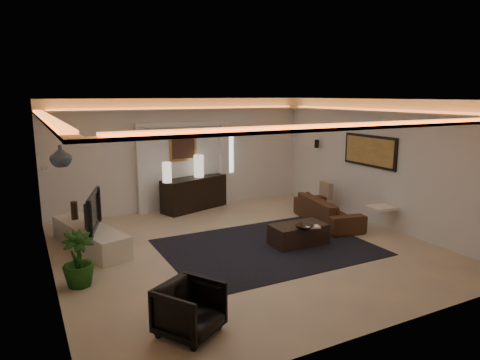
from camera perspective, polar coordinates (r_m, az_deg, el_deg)
name	(u,v)px	position (r m, az deg, el deg)	size (l,w,h in m)	color
floor	(245,248)	(8.65, 0.66, -8.97)	(7.00, 7.00, 0.00)	#D2B788
ceiling	(245,100)	(8.12, 0.70, 10.62)	(7.00, 7.00, 0.00)	white
wall_back	(183,154)	(11.43, -7.61, 3.42)	(7.00, 7.00, 0.00)	silver
wall_front	(380,224)	(5.51, 18.13, -5.55)	(7.00, 7.00, 0.00)	silver
wall_left	(47,195)	(7.33, -24.25, -1.87)	(7.00, 7.00, 0.00)	silver
wall_right	(380,163)	(10.35, 18.05, 2.15)	(7.00, 7.00, 0.00)	silver
cove_soffit	(245,115)	(8.12, 0.70, 8.65)	(7.00, 7.00, 0.04)	silver
daylight_slit	(229,155)	(11.94, -1.45, 3.36)	(0.25, 0.03, 1.00)	white
area_rug	(267,247)	(8.67, 3.65, -8.90)	(4.00, 3.00, 0.01)	black
pilaster_left	(141,171)	(11.06, -12.99, 1.13)	(0.22, 0.20, 2.20)	silver
pilaster_right	(224,165)	(11.82, -2.15, 2.05)	(0.22, 0.20, 2.20)	silver
alcove_header	(183,124)	(11.26, -7.54, 7.39)	(2.52, 0.20, 0.12)	silver
painting_frame	(183,147)	(11.38, -7.58, 4.40)	(0.74, 0.04, 0.74)	tan
painting_canvas	(183,147)	(11.35, -7.54, 4.38)	(0.62, 0.02, 0.62)	#4C2D1E
art_panel_frame	(370,151)	(10.51, 16.86, 3.72)	(0.04, 1.64, 0.74)	black
art_panel_gold	(369,151)	(10.49, 16.76, 3.72)	(0.02, 1.50, 0.62)	tan
wall_sconce	(317,144)	(11.88, 10.16, 4.75)	(0.12, 0.12, 0.22)	black
wall_niche	(45,169)	(8.68, -24.53, 1.35)	(0.10, 0.55, 0.04)	silver
console	(194,194)	(11.42, -6.10, -1.91)	(1.82, 0.57, 0.91)	#2F251D
lamp_left	(167,173)	(10.76, -9.68, 0.92)	(0.23, 0.23, 0.50)	white
lamp_right	(199,168)	(11.37, -5.49, 1.59)	(0.26, 0.26, 0.58)	silver
media_ledge	(90,237)	(9.08, -19.31, -7.12)	(0.59, 2.38, 0.45)	beige
tv	(87,211)	(8.68, -19.61, -3.95)	(0.16, 1.26, 0.72)	black
figurine	(74,210)	(9.55, -21.15, -3.76)	(0.14, 0.14, 0.37)	#3B281D
ginger_jar	(61,156)	(8.65, -22.73, 2.96)	(0.39, 0.39, 0.41)	#3A4A5B
plant	(78,259)	(7.33, -20.69, -9.84)	(0.50, 0.50, 0.89)	#194511
sofa	(327,211)	(10.36, 11.54, -4.00)	(0.82, 2.09, 0.61)	#462D1B
throw_blanket	(381,208)	(9.96, 18.28, -3.51)	(0.55, 0.45, 0.06)	beige
throw_pillow	(326,191)	(11.34, 11.36, -1.39)	(0.13, 0.44, 0.44)	#9D8769
coffee_table	(298,234)	(8.86, 7.74, -7.16)	(1.13, 0.62, 0.42)	black
bowl	(304,227)	(8.51, 8.55, -6.23)	(0.34, 0.34, 0.08)	black
magazine	(313,227)	(8.63, 9.63, -6.20)	(0.27, 0.19, 0.03)	beige
armchair	(190,309)	(5.68, -6.71, -16.71)	(0.71, 0.73, 0.67)	black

